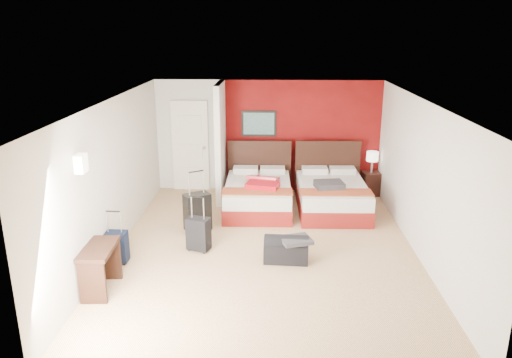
{
  "coord_description": "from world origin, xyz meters",
  "views": [
    {
      "loc": [
        0.11,
        -7.56,
        3.59
      ],
      "look_at": [
        -0.18,
        0.8,
        1.0
      ],
      "focal_mm": 34.46,
      "sensor_mm": 36.0,
      "label": 1
    }
  ],
  "objects_px": {
    "bed_left": "(258,196)",
    "duffel_bag": "(286,251)",
    "red_suitcase_open": "(263,182)",
    "suitcase_navy": "(116,248)",
    "desk": "(101,269)",
    "suitcase_black": "(197,213)",
    "suitcase_charcoal": "(199,235)",
    "nightstand": "(370,183)",
    "bed_right": "(332,197)",
    "table_lamp": "(372,162)"
  },
  "relations": [
    {
      "from": "table_lamp",
      "to": "duffel_bag",
      "type": "bearing_deg",
      "value": -120.43
    },
    {
      "from": "suitcase_black",
      "to": "suitcase_charcoal",
      "type": "relative_size",
      "value": 1.25
    },
    {
      "from": "duffel_bag",
      "to": "suitcase_navy",
      "type": "bearing_deg",
      "value": -173.15
    },
    {
      "from": "nightstand",
      "to": "bed_right",
      "type": "bearing_deg",
      "value": -141.03
    },
    {
      "from": "suitcase_navy",
      "to": "duffel_bag",
      "type": "xyz_separation_m",
      "value": [
        2.69,
        0.15,
        -0.07
      ]
    },
    {
      "from": "suitcase_black",
      "to": "suitcase_charcoal",
      "type": "distance_m",
      "value": 0.84
    },
    {
      "from": "bed_right",
      "to": "desk",
      "type": "distance_m",
      "value": 4.91
    },
    {
      "from": "bed_left",
      "to": "red_suitcase_open",
      "type": "relative_size",
      "value": 2.21
    },
    {
      "from": "red_suitcase_open",
      "to": "desk",
      "type": "distance_m",
      "value": 3.93
    },
    {
      "from": "nightstand",
      "to": "suitcase_navy",
      "type": "relative_size",
      "value": 1.05
    },
    {
      "from": "bed_left",
      "to": "nightstand",
      "type": "bearing_deg",
      "value": 21.82
    },
    {
      "from": "nightstand",
      "to": "red_suitcase_open",
      "type": "bearing_deg",
      "value": -162.58
    },
    {
      "from": "suitcase_charcoal",
      "to": "desk",
      "type": "relative_size",
      "value": 0.67
    },
    {
      "from": "suitcase_navy",
      "to": "desk",
      "type": "relative_size",
      "value": 0.61
    },
    {
      "from": "table_lamp",
      "to": "suitcase_black",
      "type": "height_order",
      "value": "table_lamp"
    },
    {
      "from": "red_suitcase_open",
      "to": "suitcase_navy",
      "type": "bearing_deg",
      "value": -120.18
    },
    {
      "from": "suitcase_black",
      "to": "duffel_bag",
      "type": "bearing_deg",
      "value": -67.68
    },
    {
      "from": "bed_right",
      "to": "duffel_bag",
      "type": "height_order",
      "value": "bed_right"
    },
    {
      "from": "bed_left",
      "to": "suitcase_charcoal",
      "type": "height_order",
      "value": "bed_left"
    },
    {
      "from": "bed_left",
      "to": "suitcase_navy",
      "type": "height_order",
      "value": "bed_left"
    },
    {
      "from": "suitcase_navy",
      "to": "desk",
      "type": "xyz_separation_m",
      "value": [
        0.05,
        -0.87,
        0.09
      ]
    },
    {
      "from": "red_suitcase_open",
      "to": "suitcase_navy",
      "type": "height_order",
      "value": "red_suitcase_open"
    },
    {
      "from": "red_suitcase_open",
      "to": "suitcase_navy",
      "type": "xyz_separation_m",
      "value": [
        -2.27,
        -2.36,
        -0.38
      ]
    },
    {
      "from": "bed_left",
      "to": "red_suitcase_open",
      "type": "xyz_separation_m",
      "value": [
        0.1,
        -0.1,
        0.34
      ]
    },
    {
      "from": "table_lamp",
      "to": "suitcase_black",
      "type": "distance_m",
      "value": 4.18
    },
    {
      "from": "bed_left",
      "to": "duffel_bag",
      "type": "distance_m",
      "value": 2.37
    },
    {
      "from": "duffel_bag",
      "to": "table_lamp",
      "type": "bearing_deg",
      "value": 63.2
    },
    {
      "from": "desk",
      "to": "nightstand",
      "type": "bearing_deg",
      "value": 41.08
    },
    {
      "from": "suitcase_black",
      "to": "suitcase_navy",
      "type": "distance_m",
      "value": 1.72
    },
    {
      "from": "suitcase_black",
      "to": "desk",
      "type": "xyz_separation_m",
      "value": [
        -1.05,
        -2.18,
        -0.0
      ]
    },
    {
      "from": "desk",
      "to": "bed_left",
      "type": "bearing_deg",
      "value": 55.2
    },
    {
      "from": "desk",
      "to": "bed_right",
      "type": "bearing_deg",
      "value": 40.11
    },
    {
      "from": "bed_right",
      "to": "suitcase_charcoal",
      "type": "xyz_separation_m",
      "value": [
        -2.43,
        -1.96,
        -0.02
      ]
    },
    {
      "from": "bed_right",
      "to": "duffel_bag",
      "type": "xyz_separation_m",
      "value": [
        -0.98,
        -2.29,
        -0.11
      ]
    },
    {
      "from": "bed_right",
      "to": "table_lamp",
      "type": "relative_size",
      "value": 4.16
    },
    {
      "from": "nightstand",
      "to": "suitcase_charcoal",
      "type": "height_order",
      "value": "suitcase_charcoal"
    },
    {
      "from": "suitcase_charcoal",
      "to": "suitcase_navy",
      "type": "distance_m",
      "value": 1.33
    },
    {
      "from": "suitcase_navy",
      "to": "desk",
      "type": "distance_m",
      "value": 0.88
    },
    {
      "from": "red_suitcase_open",
      "to": "duffel_bag",
      "type": "xyz_separation_m",
      "value": [
        0.42,
        -2.21,
        -0.45
      ]
    },
    {
      "from": "suitcase_charcoal",
      "to": "duffel_bag",
      "type": "relative_size",
      "value": 0.78
    },
    {
      "from": "bed_right",
      "to": "duffel_bag",
      "type": "relative_size",
      "value": 2.75
    },
    {
      "from": "table_lamp",
      "to": "bed_left",
      "type": "bearing_deg",
      "value": -157.59
    },
    {
      "from": "nightstand",
      "to": "duffel_bag",
      "type": "bearing_deg",
      "value": -128.25
    },
    {
      "from": "bed_left",
      "to": "nightstand",
      "type": "distance_m",
      "value": 2.68
    },
    {
      "from": "nightstand",
      "to": "table_lamp",
      "type": "relative_size",
      "value": 1.12
    },
    {
      "from": "nightstand",
      "to": "duffel_bag",
      "type": "distance_m",
      "value": 3.87
    },
    {
      "from": "nightstand",
      "to": "suitcase_black",
      "type": "distance_m",
      "value": 4.16
    },
    {
      "from": "red_suitcase_open",
      "to": "table_lamp",
      "type": "xyz_separation_m",
      "value": [
        2.38,
        1.12,
        0.13
      ]
    },
    {
      "from": "nightstand",
      "to": "table_lamp",
      "type": "distance_m",
      "value": 0.49
    },
    {
      "from": "suitcase_black",
      "to": "suitcase_charcoal",
      "type": "xyz_separation_m",
      "value": [
        0.14,
        -0.82,
        -0.07
      ]
    }
  ]
}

